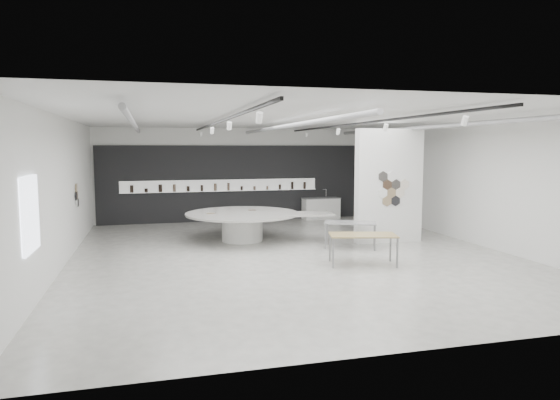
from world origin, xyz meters
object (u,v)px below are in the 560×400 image
object	(u,v)px
partition_column	(389,186)
kitchen_counter	(321,208)
display_island	(245,222)
sample_table_wood	(363,237)
sample_table_stone	(350,224)

from	to	relation	value
partition_column	kitchen_counter	world-z (taller)	partition_column
partition_column	display_island	xyz separation A→B (m)	(-4.40, 1.35, -1.20)
display_island	kitchen_counter	size ratio (longest dim) A/B	2.94
partition_column	sample_table_wood	world-z (taller)	partition_column
partition_column	sample_table_stone	xyz separation A→B (m)	(-1.52, -0.56, -1.08)
partition_column	sample_table_wood	distance (m)	3.55
display_island	sample_table_wood	distance (m)	4.66
display_island	sample_table_stone	bearing A→B (deg)	-30.41
sample_table_wood	kitchen_counter	world-z (taller)	kitchen_counter
partition_column	display_island	world-z (taller)	partition_column
partition_column	sample_table_wood	bearing A→B (deg)	-127.61
sample_table_stone	sample_table_wood	bearing A→B (deg)	-104.36
display_island	kitchen_counter	bearing A→B (deg)	48.89
sample_table_wood	sample_table_stone	size ratio (longest dim) A/B	1.09
display_island	sample_table_stone	distance (m)	3.46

